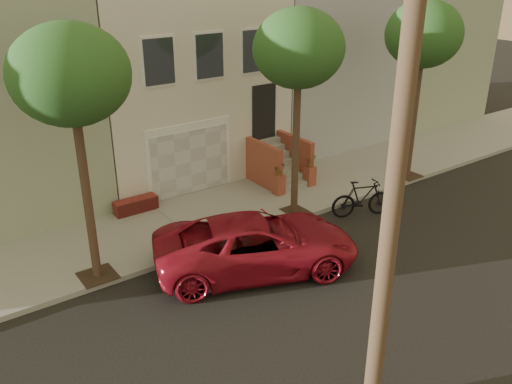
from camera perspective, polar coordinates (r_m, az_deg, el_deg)
ground at (r=14.30m, az=10.91°, el=-9.16°), size 90.00×90.00×0.00m
sidewalk at (r=17.84m, az=-1.42°, el=-1.53°), size 40.00×3.70×0.15m
house_row at (r=21.63m, az=-10.48°, el=12.52°), size 33.10×11.70×7.00m
tree_left at (r=12.68m, az=-19.11°, el=11.51°), size 2.70×2.57×6.30m
tree_mid at (r=15.79m, az=4.57°, el=14.82°), size 2.70×2.57×6.30m
tree_right at (r=19.75m, az=17.40°, el=15.61°), size 2.70×2.57×6.30m
pickup_truck at (r=14.15m, az=0.06°, el=-5.54°), size 5.91×4.27×1.49m
motorcycle at (r=17.44m, az=11.21°, el=-0.66°), size 2.10×1.31×1.22m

